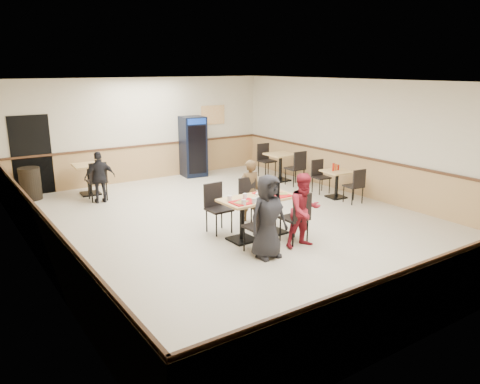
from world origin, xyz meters
TOP-DOWN VIEW (x-y plane):
  - ground at (0.00, 0.00)m, footprint 10.00×10.00m
  - room_shell at (1.78, 2.55)m, footprint 10.00×10.00m
  - main_table at (-0.09, -0.89)m, footprint 1.54×0.80m
  - main_chairs at (-0.15, -0.89)m, footprint 1.39×1.82m
  - diner_woman_left at (-0.56, -1.83)m, footprint 0.75×0.49m
  - diner_woman_right at (0.31, -1.80)m, footprint 0.74×0.60m
  - diner_man_opposite at (0.37, 0.05)m, footprint 0.55×0.42m
  - lone_diner at (-1.89, 3.28)m, footprint 0.78×0.39m
  - tabletop_clutter at (-0.10, -0.97)m, footprint 1.34×0.69m
  - side_table_near at (3.29, 0.29)m, footprint 0.74×0.74m
  - side_table_near_chair_south at (3.29, -0.28)m, footprint 0.46×0.46m
  - side_table_near_chair_north at (3.29, 0.86)m, footprint 0.46×0.46m
  - side_table_far at (3.27, 2.57)m, footprint 0.78×0.78m
  - side_table_far_chair_south at (3.27, 1.91)m, footprint 0.49×0.49m
  - side_table_far_chair_north at (3.27, 3.22)m, footprint 0.49×0.49m
  - condiment_caddy at (3.26, 0.34)m, footprint 0.23×0.06m
  - back_table at (-1.89, 4.20)m, footprint 0.82×0.82m
  - back_table_chair_lone at (-1.89, 3.55)m, footprint 0.51×0.51m
  - pepsi_cooler at (1.45, 4.59)m, footprint 0.77×0.78m
  - trash_bin at (-3.29, 4.55)m, footprint 0.53×0.53m

SIDE VIEW (x-z plane):
  - ground at x=0.00m, z-range 0.00..0.00m
  - trash_bin at x=-3.29m, z-range 0.00..0.83m
  - side_table_near_chair_south at x=3.29m, z-range 0.00..0.91m
  - side_table_near_chair_north at x=3.29m, z-range 0.00..0.91m
  - side_table_near at x=3.29m, z-range 0.12..0.83m
  - back_table_chair_lone at x=-1.89m, z-range 0.00..1.03m
  - main_chairs at x=-0.15m, z-range 0.00..1.03m
  - side_table_far_chair_south at x=3.27m, z-range 0.00..1.03m
  - side_table_far_chair_north at x=3.27m, z-range 0.00..1.03m
  - back_table at x=-1.89m, z-range 0.13..0.95m
  - main_table at x=-0.09m, z-range 0.13..0.95m
  - side_table_far at x=3.27m, z-range 0.13..0.95m
  - room_shell at x=1.78m, z-range -4.42..5.58m
  - lone_diner at x=-1.89m, z-range 0.00..1.28m
  - diner_man_opposite at x=0.37m, z-range 0.00..1.36m
  - diner_woman_right at x=0.31m, z-range 0.00..1.42m
  - diner_woman_left at x=-0.56m, z-range 0.00..1.51m
  - condiment_caddy at x=3.26m, z-range 0.70..0.90m
  - tabletop_clutter at x=-0.10m, z-range 0.78..0.90m
  - pepsi_cooler at x=1.45m, z-range 0.00..1.84m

